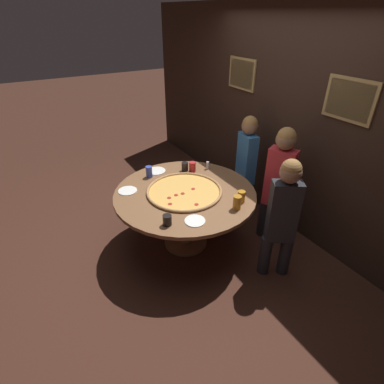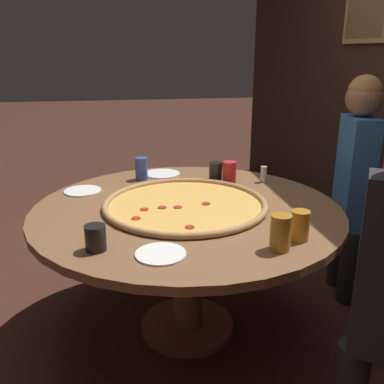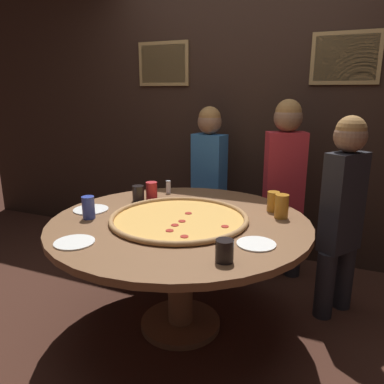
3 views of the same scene
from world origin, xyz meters
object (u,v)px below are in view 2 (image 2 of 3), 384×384
white_plate_right_side (162,174)px  white_plate_left_side (83,191)px  giant_pizza (185,204)px  drink_cup_far_left (95,238)px  drink_cup_near_left (216,171)px  white_plate_far_back (161,254)px  drink_cup_by_shaker (230,172)px  drink_cup_near_right (300,226)px  diner_centre_back (354,177)px  drink_cup_front_edge (281,233)px  dining_table (187,230)px  drink_cup_centre_back (141,169)px  condiment_shaker (263,174)px

white_plate_right_side → white_plate_left_side: bearing=-60.3°
giant_pizza → drink_cup_far_left: bearing=-44.8°
giant_pizza → white_plate_left_side: (-0.35, -0.54, -0.01)m
drink_cup_near_left → white_plate_far_back: (0.97, -0.45, -0.05)m
giant_pizza → white_plate_left_side: 0.64m
drink_cup_by_shaker → drink_cup_near_right: (0.86, 0.08, 0.00)m
drink_cup_near_right → diner_centre_back: bearing=137.0°
drink_cup_near_left → drink_cup_front_edge: bearing=1.8°
drink_cup_near_left → white_plate_left_side: bearing=-82.6°
dining_table → drink_cup_centre_back: bearing=-159.3°
drink_cup_near_right → drink_cup_centre_back: size_ratio=0.93×
dining_table → white_plate_right_side: (-0.62, -0.06, 0.13)m
drink_cup_by_shaker → white_plate_far_back: 1.04m
giant_pizza → drink_cup_by_shaker: 0.51m
white_plate_far_back → white_plate_right_side: (-1.15, 0.13, 0.00)m
white_plate_left_side → condiment_shaker: bearing=90.1°
drink_cup_front_edge → white_plate_right_side: 1.23m
drink_cup_front_edge → white_plate_left_side: (-0.91, -0.83, -0.07)m
drink_cup_centre_back → white_plate_left_side: drink_cup_centre_back is taller
drink_cup_far_left → white_plate_far_back: drink_cup_far_left is taller
drink_cup_near_left → drink_cup_centre_back: size_ratio=0.79×
white_plate_far_back → white_plate_left_side: bearing=-157.8°
white_plate_far_back → white_plate_left_side: (-0.87, -0.35, 0.00)m
drink_cup_near_left → white_plate_left_side: (0.10, -0.80, -0.05)m
giant_pizza → condiment_shaker: size_ratio=8.74×
drink_cup_near_left → condiment_shaker: size_ratio=1.13×
drink_cup_far_left → diner_centre_back: diner_centre_back is taller
giant_pizza → drink_cup_near_right: drink_cup_near_right is taller
diner_centre_back → dining_table: bearing=112.9°
giant_pizza → drink_cup_near_left: size_ratio=7.70×
white_plate_far_back → drink_cup_near_right: bearing=93.7°
white_plate_left_side → white_plate_right_side: bearing=119.7°
condiment_shaker → drink_cup_far_left: bearing=-51.1°
giant_pizza → drink_cup_centre_back: bearing=-160.3°
white_plate_far_back → diner_centre_back: bearing=120.6°
drink_cup_front_edge → drink_cup_centre_back: size_ratio=1.06×
drink_cup_front_edge → drink_cup_near_left: size_ratio=1.35×
giant_pizza → drink_cup_by_shaker: size_ratio=6.61×
dining_table → condiment_shaker: 0.66m
drink_cup_near_right → drink_cup_centre_back: bearing=-149.3°
giant_pizza → drink_cup_far_left: (0.44, -0.43, 0.04)m
drink_cup_centre_back → white_plate_left_side: size_ratio=0.67×
drink_cup_far_left → drink_cup_near_right: drink_cup_near_right is taller
dining_table → white_plate_far_back: 0.57m
drink_cup_front_edge → condiment_shaker: bearing=165.0°
drink_cup_by_shaker → drink_cup_near_left: 0.10m
white_plate_right_side → drink_cup_centre_back: bearing=-55.3°
drink_cup_far_left → white_plate_left_side: (-0.78, -0.10, -0.05)m
giant_pizza → drink_cup_near_right: size_ratio=6.52×
giant_pizza → condiment_shaker: bearing=122.8°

